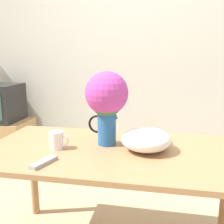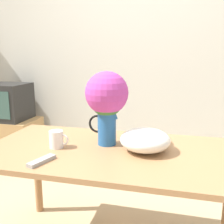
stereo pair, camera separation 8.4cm
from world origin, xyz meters
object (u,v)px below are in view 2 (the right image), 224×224
Objects in this scene: flower_vase at (107,99)px; white_bowl at (145,140)px; coffee_mug at (57,139)px; tv_set at (8,102)px.

flower_vase is 1.56× the size of white_bowl.
coffee_mug is (-0.28, -0.13, -0.24)m from flower_vase.
white_bowl is at bearing 8.06° from coffee_mug.
coffee_mug is 0.41× the size of white_bowl.
tv_set reaches higher than white_bowl.
white_bowl is 2.10m from tv_set.
tv_set is at bearing 134.88° from coffee_mug.
flower_vase is 0.39m from coffee_mug.
white_bowl is at bearing -33.25° from tv_set.
white_bowl reaches higher than coffee_mug.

